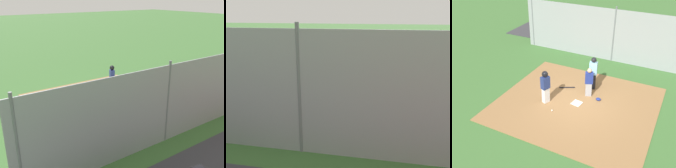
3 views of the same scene
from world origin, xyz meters
The scene contains 10 objects.
ground_plane centered at (0.00, 0.00, 0.00)m, with size 140.00×140.00×0.00m, color #3D6B33.
dirt_infield centered at (0.00, 0.00, 0.01)m, with size 7.20×6.40×0.03m, color olive.
home_plate centered at (0.00, 0.00, 0.04)m, with size 0.44×0.44×0.02m, color white.
catcher centered at (-0.22, -0.89, 0.79)m, with size 0.45×0.38×1.48m.
umpire centered at (-0.15, -1.59, 0.94)m, with size 0.43×0.34×1.74m.
runner centered at (1.36, 0.54, 0.96)m, with size 0.38×0.45×1.64m.
baseball_bat centered at (1.01, -1.03, 0.06)m, with size 0.06×0.06×0.81m, color black.
catcher_mask centered at (-0.82, -0.70, 0.09)m, with size 0.24×0.20×0.12m, color navy.
baseball centered at (0.74, 1.07, 0.07)m, with size 0.07×0.07×0.07m, color white.
backstop_fence centered at (0.00, -5.28, 1.60)m, with size 12.00×0.10×3.35m.
Camera 1 is at (-6.93, -11.61, 5.63)m, focal length 40.86 mm.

